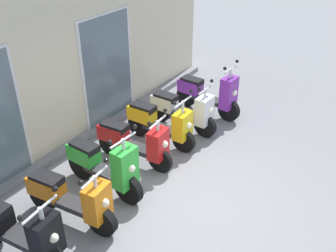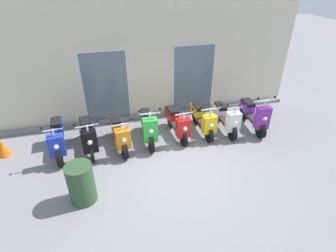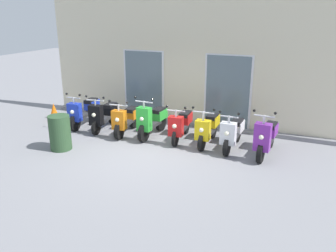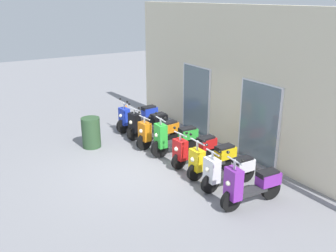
{
  "view_description": "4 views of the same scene",
  "coord_description": "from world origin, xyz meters",
  "px_view_note": "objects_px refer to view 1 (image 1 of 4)",
  "views": [
    {
      "loc": [
        -3.99,
        -2.35,
        4.17
      ],
      "look_at": [
        0.77,
        0.84,
        0.78
      ],
      "focal_mm": 41.57,
      "sensor_mm": 36.0,
      "label": 1
    },
    {
      "loc": [
        -1.47,
        -5.06,
        4.39
      ],
      "look_at": [
        0.11,
        1.03,
        0.57
      ],
      "focal_mm": 28.52,
      "sensor_mm": 36.0,
      "label": 2
    },
    {
      "loc": [
        3.87,
        -7.43,
        3.53
      ],
      "look_at": [
        0.31,
        0.76,
        0.56
      ],
      "focal_mm": 37.61,
      "sensor_mm": 36.0,
      "label": 3
    },
    {
      "loc": [
        8.07,
        -4.19,
        4.38
      ],
      "look_at": [
        -0.42,
        1.05,
        0.9
      ],
      "focal_mm": 40.14,
      "sensor_mm": 36.0,
      "label": 4
    }
  ],
  "objects_px": {
    "scooter_black": "(19,229)",
    "scooter_green": "(104,166)",
    "scooter_white": "(183,109)",
    "scooter_purple": "(209,94)",
    "scooter_orange": "(71,198)",
    "scooter_red": "(134,141)",
    "scooter_yellow": "(161,122)"
  },
  "relations": [
    {
      "from": "scooter_black",
      "to": "scooter_white",
      "type": "xyz_separation_m",
      "value": [
        4.0,
        0.01,
        -0.03
      ]
    },
    {
      "from": "scooter_purple",
      "to": "scooter_orange",
      "type": "bearing_deg",
      "value": 179.41
    },
    {
      "from": "scooter_black",
      "to": "scooter_yellow",
      "type": "distance_m",
      "value": 3.3
    },
    {
      "from": "scooter_red",
      "to": "scooter_purple",
      "type": "height_order",
      "value": "scooter_purple"
    },
    {
      "from": "scooter_orange",
      "to": "scooter_white",
      "type": "distance_m",
      "value": 3.18
    },
    {
      "from": "scooter_black",
      "to": "scooter_green",
      "type": "relative_size",
      "value": 0.99
    },
    {
      "from": "scooter_green",
      "to": "scooter_yellow",
      "type": "height_order",
      "value": "scooter_green"
    },
    {
      "from": "scooter_red",
      "to": "scooter_white",
      "type": "xyz_separation_m",
      "value": [
        1.5,
        -0.08,
        -0.01
      ]
    },
    {
      "from": "scooter_orange",
      "to": "scooter_purple",
      "type": "distance_m",
      "value": 4.06
    },
    {
      "from": "scooter_orange",
      "to": "scooter_red",
      "type": "distance_m",
      "value": 1.69
    },
    {
      "from": "scooter_red",
      "to": "scooter_purple",
      "type": "xyz_separation_m",
      "value": [
        2.38,
        -0.2,
        0.02
      ]
    },
    {
      "from": "scooter_orange",
      "to": "scooter_yellow",
      "type": "xyz_separation_m",
      "value": [
        2.47,
        0.14,
        0.02
      ]
    },
    {
      "from": "scooter_yellow",
      "to": "scooter_purple",
      "type": "distance_m",
      "value": 1.59
    },
    {
      "from": "scooter_black",
      "to": "scooter_red",
      "type": "xyz_separation_m",
      "value": [
        2.5,
        0.09,
        -0.02
      ]
    },
    {
      "from": "scooter_black",
      "to": "scooter_white",
      "type": "height_order",
      "value": "scooter_black"
    },
    {
      "from": "scooter_white",
      "to": "scooter_green",
      "type": "bearing_deg",
      "value": -179.91
    },
    {
      "from": "scooter_orange",
      "to": "scooter_yellow",
      "type": "bearing_deg",
      "value": 3.31
    },
    {
      "from": "scooter_black",
      "to": "scooter_orange",
      "type": "bearing_deg",
      "value": -4.79
    },
    {
      "from": "scooter_green",
      "to": "scooter_white",
      "type": "xyz_separation_m",
      "value": [
        2.37,
        0.0,
        -0.04
      ]
    },
    {
      "from": "scooter_black",
      "to": "scooter_white",
      "type": "bearing_deg",
      "value": 0.15
    },
    {
      "from": "scooter_green",
      "to": "scooter_yellow",
      "type": "xyz_separation_m",
      "value": [
        1.66,
        0.07,
        -0.03
      ]
    },
    {
      "from": "scooter_green",
      "to": "scooter_purple",
      "type": "height_order",
      "value": "scooter_purple"
    },
    {
      "from": "scooter_yellow",
      "to": "scooter_purple",
      "type": "xyz_separation_m",
      "value": [
        1.58,
        -0.19,
        0.03
      ]
    },
    {
      "from": "scooter_black",
      "to": "scooter_yellow",
      "type": "bearing_deg",
      "value": 1.28
    },
    {
      "from": "scooter_black",
      "to": "scooter_white",
      "type": "relative_size",
      "value": 0.99
    },
    {
      "from": "scooter_white",
      "to": "scooter_purple",
      "type": "xyz_separation_m",
      "value": [
        0.88,
        -0.12,
        0.04
      ]
    },
    {
      "from": "scooter_orange",
      "to": "scooter_green",
      "type": "distance_m",
      "value": 0.81
    },
    {
      "from": "scooter_black",
      "to": "scooter_green",
      "type": "xyz_separation_m",
      "value": [
        1.64,
        0.01,
        0.01
      ]
    },
    {
      "from": "scooter_green",
      "to": "scooter_purple",
      "type": "distance_m",
      "value": 3.25
    },
    {
      "from": "scooter_green",
      "to": "scooter_purple",
      "type": "relative_size",
      "value": 0.99
    },
    {
      "from": "scooter_green",
      "to": "scooter_black",
      "type": "bearing_deg",
      "value": -179.75
    },
    {
      "from": "scooter_orange",
      "to": "scooter_green",
      "type": "xyz_separation_m",
      "value": [
        0.81,
        0.08,
        0.05
      ]
    }
  ]
}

